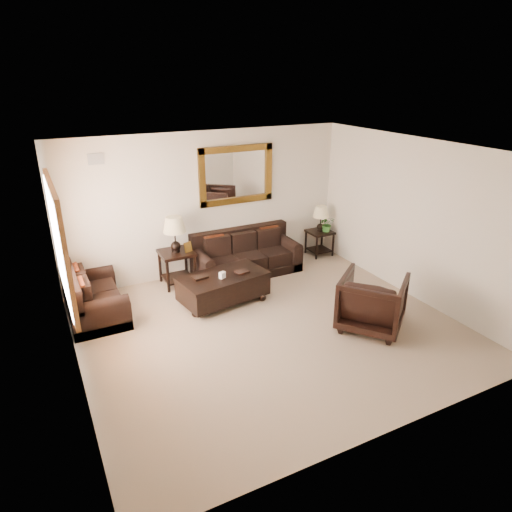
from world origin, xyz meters
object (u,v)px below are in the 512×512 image
loveseat (92,300)px  sofa (246,258)px  end_table_right (320,223)px  coffee_table (223,285)px  end_table_left (175,241)px  armchair (372,300)px

loveseat → sofa: bearing=-80.7°
end_table_right → coffee_table: bearing=-158.3°
sofa → loveseat: 2.99m
loveseat → end_table_right: 4.81m
coffee_table → sofa: bearing=38.5°
end_table_left → coffee_table: end_table_left is taller
loveseat → armchair: bearing=-121.2°
sofa → end_table_left: 1.46m
coffee_table → armchair: armchair is taller
end_table_left → end_table_right: 3.17m
loveseat → armchair: 4.39m
sofa → armchair: size_ratio=2.15×
loveseat → coffee_table: (2.07, -0.47, 0.01)m
sofa → coffee_table: sofa is taller
sofa → end_table_right: size_ratio=1.89×
loveseat → coffee_table: size_ratio=0.92×
sofa → end_table_left: bearing=177.2°
end_table_left → loveseat: bearing=-161.0°
sofa → armchair: 2.87m
end_table_left → end_table_right: bearing=0.9°
sofa → end_table_left: (-1.36, 0.07, 0.55)m
end_table_left → armchair: 3.57m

